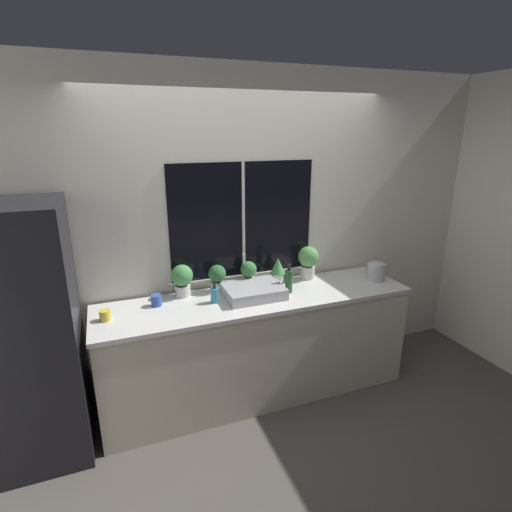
% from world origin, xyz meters
% --- Properties ---
extents(ground_plane, '(14.00, 14.00, 0.00)m').
position_xyz_m(ground_plane, '(0.00, 0.00, 0.00)').
color(ground_plane, '#4C4742').
extents(wall_back, '(8.00, 0.09, 2.70)m').
position_xyz_m(wall_back, '(0.00, 0.68, 1.35)').
color(wall_back, silver).
rests_on(wall_back, ground_plane).
extents(wall_right, '(0.06, 7.00, 2.70)m').
position_xyz_m(wall_right, '(2.35, 1.50, 1.35)').
color(wall_right, silver).
rests_on(wall_right, ground_plane).
extents(counter, '(2.58, 0.64, 0.90)m').
position_xyz_m(counter, '(0.00, 0.31, 0.45)').
color(counter, beige).
rests_on(counter, ground_plane).
extents(refrigerator, '(0.73, 0.70, 1.79)m').
position_xyz_m(refrigerator, '(-1.70, 0.26, 0.89)').
color(refrigerator, black).
rests_on(refrigerator, ground_plane).
extents(sink, '(0.47, 0.43, 0.30)m').
position_xyz_m(sink, '(-0.03, 0.34, 0.95)').
color(sink, '#ADADB2').
rests_on(sink, counter).
extents(potted_plant_far_left, '(0.17, 0.17, 0.27)m').
position_xyz_m(potted_plant_far_left, '(-0.56, 0.54, 1.05)').
color(potted_plant_far_left, silver).
rests_on(potted_plant_far_left, counter).
extents(potted_plant_left, '(0.15, 0.15, 0.23)m').
position_xyz_m(potted_plant_left, '(-0.27, 0.54, 1.03)').
color(potted_plant_left, silver).
rests_on(potted_plant_left, counter).
extents(potted_plant_center, '(0.14, 0.14, 0.23)m').
position_xyz_m(potted_plant_center, '(0.01, 0.54, 1.03)').
color(potted_plant_center, silver).
rests_on(potted_plant_center, counter).
extents(potted_plant_right, '(0.13, 0.13, 0.23)m').
position_xyz_m(potted_plant_right, '(0.28, 0.54, 1.03)').
color(potted_plant_right, silver).
rests_on(potted_plant_right, counter).
extents(potted_plant_far_right, '(0.19, 0.19, 0.30)m').
position_xyz_m(potted_plant_far_right, '(0.58, 0.54, 1.08)').
color(potted_plant_far_right, silver).
rests_on(potted_plant_far_right, counter).
extents(soap_bottle, '(0.06, 0.06, 0.15)m').
position_xyz_m(soap_bottle, '(-0.36, 0.33, 0.97)').
color(soap_bottle, teal).
rests_on(soap_bottle, counter).
extents(bottle_tall, '(0.06, 0.06, 0.25)m').
position_xyz_m(bottle_tall, '(0.28, 0.30, 1.00)').
color(bottle_tall, '#235128').
rests_on(bottle_tall, counter).
extents(mug_grey, '(0.08, 0.08, 0.09)m').
position_xyz_m(mug_grey, '(1.20, 0.44, 0.95)').
color(mug_grey, gray).
rests_on(mug_grey, counter).
extents(mug_blue, '(0.08, 0.08, 0.09)m').
position_xyz_m(mug_blue, '(-0.79, 0.43, 0.95)').
color(mug_blue, '#3351AD').
rests_on(mug_blue, counter).
extents(mug_yellow, '(0.08, 0.08, 0.08)m').
position_xyz_m(mug_yellow, '(-1.16, 0.31, 0.94)').
color(mug_yellow, gold).
rests_on(mug_yellow, counter).
extents(kettle, '(0.15, 0.15, 0.17)m').
position_xyz_m(kettle, '(1.13, 0.28, 0.99)').
color(kettle, '#B2B2B7').
rests_on(kettle, counter).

